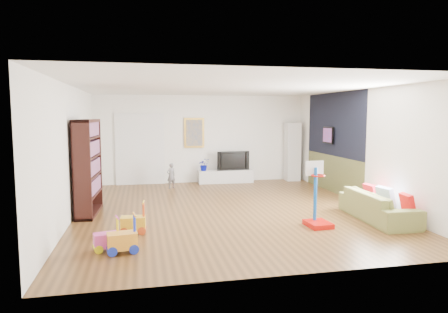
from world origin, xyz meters
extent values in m
cube|color=brown|center=(0.00, 0.00, 0.00)|extent=(6.50, 7.50, 0.00)
cube|color=white|center=(0.00, 0.00, 2.70)|extent=(6.50, 7.50, 0.00)
cube|color=white|center=(0.00, 3.75, 1.35)|extent=(6.50, 0.00, 2.70)
cube|color=white|center=(0.00, -3.75, 1.35)|extent=(6.50, 0.00, 2.70)
cube|color=white|center=(-3.25, 0.00, 1.35)|extent=(0.00, 7.50, 2.70)
cube|color=silver|center=(3.25, 0.00, 1.35)|extent=(0.00, 7.50, 2.70)
cube|color=black|center=(3.23, 1.40, 1.85)|extent=(0.01, 3.20, 1.70)
cube|color=brown|center=(3.23, 1.40, 0.50)|extent=(0.01, 3.20, 1.00)
cube|color=white|center=(-1.90, 3.71, 1.05)|extent=(1.45, 0.06, 2.10)
cube|color=gold|center=(-0.25, 3.71, 1.55)|extent=(0.62, 0.06, 0.92)
cube|color=#7F3F8C|center=(3.17, 1.60, 1.55)|extent=(0.04, 0.56, 0.46)
cube|color=silver|center=(0.69, 3.47, 0.20)|extent=(1.71, 0.46, 0.40)
cube|color=silver|center=(2.88, 3.47, 0.93)|extent=(0.45, 0.45, 1.86)
cube|color=black|center=(-2.98, 0.25, 1.01)|extent=(0.44, 1.39, 2.01)
imported|color=olive|center=(2.77, -1.47, 0.29)|extent=(0.85, 1.99, 0.57)
cube|color=#B70E08|center=(1.39, -1.68, 0.62)|extent=(0.45, 0.54, 1.24)
cube|color=gold|center=(-2.03, -1.42, 0.29)|extent=(0.44, 0.29, 0.57)
cube|color=#F6A02B|center=(-2.18, -2.42, 0.30)|extent=(0.48, 0.34, 0.59)
cube|color=#DC45A6|center=(-2.42, -2.25, 0.26)|extent=(0.44, 0.33, 0.52)
imported|color=slate|center=(-1.04, 2.85, 0.36)|extent=(0.32, 0.27, 0.73)
imported|color=black|center=(0.91, 3.48, 0.69)|extent=(1.03, 0.22, 0.59)
imported|color=#050D98|center=(0.01, 3.44, 0.59)|extent=(0.38, 0.34, 0.38)
cube|color=red|center=(3.00, -2.06, 0.45)|extent=(0.15, 0.38, 0.37)
cube|color=white|center=(2.96, -1.43, 0.45)|extent=(0.16, 0.42, 0.41)
cube|color=red|center=(2.95, -0.90, 0.45)|extent=(0.12, 0.35, 0.34)
camera|label=1|loc=(-1.86, -8.53, 2.11)|focal=32.00mm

